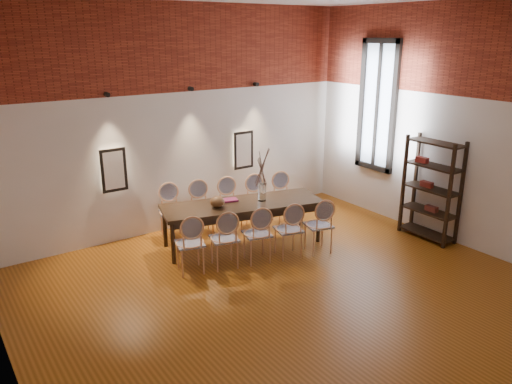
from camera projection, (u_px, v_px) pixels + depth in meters
floor at (303, 304)px, 6.76m from camera, size 7.00×7.00×0.02m
wall_back at (179, 120)px, 8.92m from camera, size 7.00×0.10×4.00m
wall_right at (475, 129)px, 8.08m from camera, size 0.10×7.00×4.00m
brick_band_back at (177, 47)px, 8.48m from camera, size 7.00×0.02×1.50m
brick_band_right at (483, 49)px, 7.66m from camera, size 0.02×7.00×1.50m
niche_left at (113, 170)px, 8.35m from camera, size 0.36×0.06×0.66m
niche_right at (243, 150)px, 9.76m from camera, size 0.36×0.06×0.66m
spot_fixture_left at (107, 95)px, 7.94m from camera, size 0.08×0.10×0.08m
spot_fixture_mid at (191, 89)px, 8.76m from camera, size 0.08×0.10×0.08m
spot_fixture_right at (256, 84)px, 9.52m from camera, size 0.08×0.10×0.08m
window_glass at (378, 106)px, 9.55m from camera, size 0.02×0.78×2.38m
window_frame at (377, 106)px, 9.54m from camera, size 0.08×0.90×2.50m
window_mullion at (377, 106)px, 9.54m from camera, size 0.06×0.06×2.40m
dining_table at (243, 224)px, 8.53m from camera, size 2.83×1.53×0.75m
chair_near_a at (190, 243)px, 7.51m from camera, size 0.54×0.54×0.94m
chair_near_b at (224, 238)px, 7.69m from camera, size 0.54×0.54×0.94m
chair_near_c at (257, 234)px, 7.86m from camera, size 0.54×0.54×0.94m
chair_near_d at (288, 229)px, 8.04m from camera, size 0.54×0.54×0.94m
chair_near_e at (318, 225)px, 8.22m from camera, size 0.54×0.54×0.94m
chair_far_a at (172, 212)px, 8.78m from camera, size 0.54×0.54×0.94m
chair_far_b at (201, 209)px, 8.96m from camera, size 0.54×0.54×0.94m
chair_far_c at (230, 205)px, 9.14m from camera, size 0.54×0.54×0.94m
chair_far_d at (258, 202)px, 9.32m from camera, size 0.54×0.54×0.94m
chair_far_e at (284, 199)px, 9.49m from camera, size 0.54×0.54×0.94m
vase at (262, 192)px, 8.48m from camera, size 0.14×0.14×0.30m
dried_branches at (262, 167)px, 8.35m from camera, size 0.50×0.50×0.70m
bowl at (217, 202)px, 8.19m from camera, size 0.24×0.24×0.18m
book at (230, 200)px, 8.52m from camera, size 0.30×0.24×0.03m
shelving_rack at (431, 189)px, 8.66m from camera, size 0.39×1.00×1.80m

